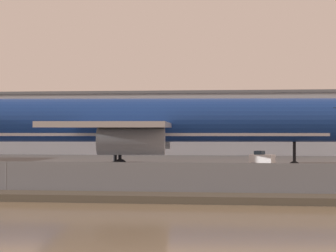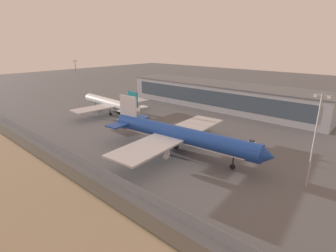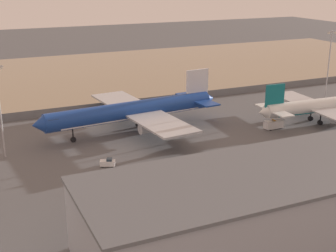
% 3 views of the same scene
% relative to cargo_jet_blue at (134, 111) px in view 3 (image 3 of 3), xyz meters
% --- Properties ---
extents(ground_plane, '(500.00, 500.00, 0.00)m').
position_rel_cargo_jet_blue_xyz_m(ground_plane, '(-6.44, -6.49, -5.54)').
color(ground_plane, '#565659').
extents(waterfront_lagoon, '(320.00, 98.00, 0.01)m').
position_rel_cargo_jet_blue_xyz_m(waterfront_lagoon, '(-6.44, -77.49, -5.54)').
color(waterfront_lagoon, '#937F60').
rests_on(waterfront_lagoon, ground).
extents(shoreline_seawall, '(320.00, 3.00, 0.50)m').
position_rel_cargo_jet_blue_xyz_m(shoreline_seawall, '(-6.44, -26.99, -5.29)').
color(shoreline_seawall, '#474238').
rests_on(shoreline_seawall, ground).
extents(perimeter_fence, '(280.00, 0.10, 2.36)m').
position_rel_cargo_jet_blue_xyz_m(perimeter_fence, '(-6.44, -22.49, -4.37)').
color(perimeter_fence, slate).
rests_on(perimeter_fence, ground).
extents(cargo_jet_blue, '(51.29, 44.40, 14.53)m').
position_rel_cargo_jet_blue_xyz_m(cargo_jet_blue, '(0.00, 0.00, 0.00)').
color(cargo_jet_blue, '#193D93').
rests_on(cargo_jet_blue, ground).
extents(passenger_jet_white_teal, '(42.13, 36.20, 12.04)m').
position_rel_cargo_jet_blue_xyz_m(passenger_jet_white_teal, '(-50.01, 13.70, -0.95)').
color(passenger_jet_white_teal, white).
rests_on(passenger_jet_white_teal, ground).
extents(baggage_tug, '(3.57, 2.77, 1.80)m').
position_rel_cargo_jet_blue_xyz_m(baggage_tug, '(13.49, 19.52, -4.74)').
color(baggage_tug, white).
rests_on(baggage_tug, ground).
extents(ops_van, '(5.24, 2.21, 2.48)m').
position_rel_cargo_jet_blue_xyz_m(ops_van, '(-34.02, 13.37, -4.27)').
color(ops_van, white).
rests_on(ops_van, ground).
extents(apron_light_mast_apron_west, '(3.20, 0.40, 23.42)m').
position_rel_cargo_jet_blue_xyz_m(apron_light_mast_apron_west, '(-59.88, 3.97, 7.47)').
color(apron_light_mast_apron_west, '#A8A8AD').
rests_on(apron_light_mast_apron_west, ground).
extents(apron_light_mast_apron_east, '(3.20, 0.40, 20.72)m').
position_rel_cargo_jet_blue_xyz_m(apron_light_mast_apron_east, '(32.84, 4.68, 6.09)').
color(apron_light_mast_apron_east, '#A8A8AD').
rests_on(apron_light_mast_apron_east, ground).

